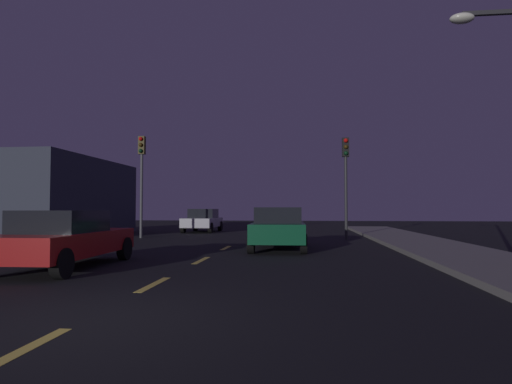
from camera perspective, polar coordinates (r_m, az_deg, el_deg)
ground_plane at (r=12.64m, az=-6.72°, el=-8.82°), size 80.00×80.00×0.00m
sidewalk_curb_right at (r=13.17m, az=27.35°, el=-7.99°), size 3.00×40.00×0.15m
lane_stripe_nearest at (r=5.14m, az=-29.04°, el=-18.22°), size 0.16×1.60×0.01m
lane_stripe_second at (r=8.46m, az=-13.62°, el=-12.00°), size 0.16×1.60×0.01m
lane_stripe_third at (r=12.06m, az=-7.38°, el=-9.11°), size 0.16×1.60×0.01m
lane_stripe_fourth at (r=15.76m, az=-4.07°, el=-7.52°), size 0.16×1.60×0.01m
traffic_signal_left at (r=21.87m, az=-15.18°, el=3.30°), size 0.32×0.38×5.07m
traffic_signal_right at (r=20.44m, az=12.01°, el=3.19°), size 0.32×0.38×4.81m
car_stopped_ahead at (r=15.34m, az=3.07°, el=-4.83°), size 2.02×4.64×1.49m
car_adjacent_lane at (r=11.39m, az=-24.42°, el=-5.70°), size 2.04×4.51×1.40m
car_oncoming_far at (r=26.96m, az=-7.19°, el=-3.79°), size 1.94×3.94×1.44m
street_lamp_right at (r=11.50m, az=30.83°, el=9.55°), size 1.60×0.36×6.12m
storefront_left at (r=25.56m, az=-25.13°, el=-0.66°), size 5.02×9.43×4.15m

